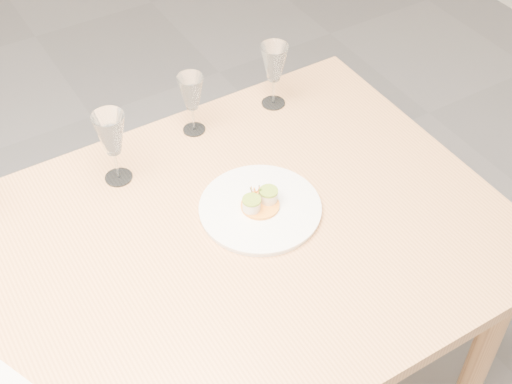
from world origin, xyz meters
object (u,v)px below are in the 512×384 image
dining_table (25,352)px  wine_glass_4 (274,64)px  dinner_plate (260,208)px  wine_glass_3 (191,94)px  wine_glass_2 (111,136)px

dining_table → wine_glass_4: (0.90, 0.39, 0.21)m
dinner_plate → dining_table: bearing=-176.3°
dining_table → wine_glass_3: 0.79m
wine_glass_2 → wine_glass_4: (0.52, 0.06, -0.01)m
wine_glass_2 → dinner_plate: bearing=-49.1°
wine_glass_3 → wine_glass_4: bearing=-3.0°
dining_table → wine_glass_3: (0.64, 0.41, 0.19)m
wine_glass_2 → wine_glass_3: bearing=15.2°
dinner_plate → wine_glass_2: size_ratio=1.48×
dining_table → wine_glass_3: size_ratio=13.20×
wine_glass_3 → wine_glass_4: size_ratio=0.92×
dinner_plate → wine_glass_3: 0.38m
dining_table → wine_glass_2: 0.55m
dinner_plate → wine_glass_2: wine_glass_2 is taller
dinner_plate → wine_glass_4: (0.26, 0.35, 0.13)m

